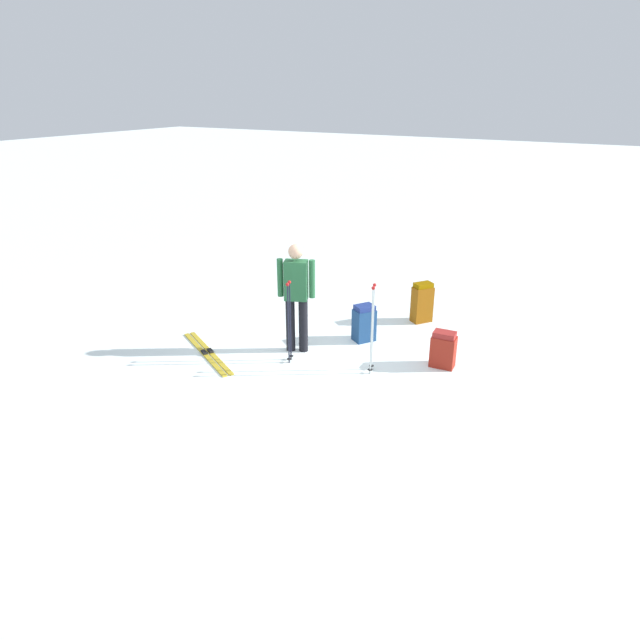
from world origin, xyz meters
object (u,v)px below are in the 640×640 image
ski_pair_near (207,353)px  backpack_bright (364,323)px  backpack_large_dark (443,350)px  backpack_small_spare (422,303)px  ski_poles_planted_far (289,318)px  skier_standing (296,293)px  ski_poles_planted_near (372,325)px

ski_pair_near → backpack_bright: 2.52m
backpack_large_dark → backpack_bright: 1.43m
ski_pair_near → backpack_large_dark: 3.57m
backpack_small_spare → ski_poles_planted_far: 2.73m
skier_standing → ski_poles_planted_near: 1.32m
backpack_bright → ski_poles_planted_far: size_ratio=0.48×
ski_pair_near → backpack_large_dark: size_ratio=2.86×
ski_pair_near → backpack_bright: backpack_bright is taller
skier_standing → ski_pair_near: (0.79, -1.14, -0.94)m
ski_poles_planted_near → ski_poles_planted_far: bearing=-75.8°
skier_standing → backpack_bright: size_ratio=2.80×
backpack_large_dark → ski_poles_planted_near: ski_poles_planted_near is taller
ski_pair_near → ski_poles_planted_far: bearing=108.4°
backpack_small_spare → ski_poles_planted_far: (2.45, -1.16, 0.35)m
backpack_large_dark → backpack_small_spare: (-1.48, -0.87, 0.08)m
backpack_small_spare → ski_pair_near: bearing=-40.0°
backpack_large_dark → ski_poles_planted_near: 1.17m
backpack_bright → ski_poles_planted_far: 1.44m
backpack_large_dark → ski_pair_near: bearing=-67.0°
backpack_small_spare → ski_poles_planted_far: ski_poles_planted_far is taller
backpack_large_dark → ski_poles_planted_far: bearing=-64.4°
ski_pair_near → ski_poles_planted_far: 1.49m
skier_standing → ski_poles_planted_far: bearing=16.2°
skier_standing → backpack_bright: (-0.85, 0.74, -0.66)m
skier_standing → backpack_small_spare: (-2.07, 1.27, -0.61)m
backpack_large_dark → ski_poles_planted_far: size_ratio=0.44×
skier_standing → ski_poles_planted_far: skier_standing is taller
backpack_small_spare → ski_poles_planted_near: (2.15, 0.03, 0.39)m
backpack_small_spare → ski_poles_planted_near: ski_poles_planted_near is taller
backpack_large_dark → ski_poles_planted_near: (0.67, -0.84, 0.47)m
backpack_small_spare → backpack_bright: bearing=-23.4°
ski_poles_planted_near → ski_pair_near: bearing=-73.6°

